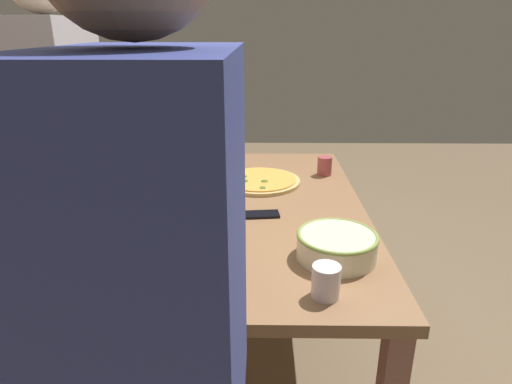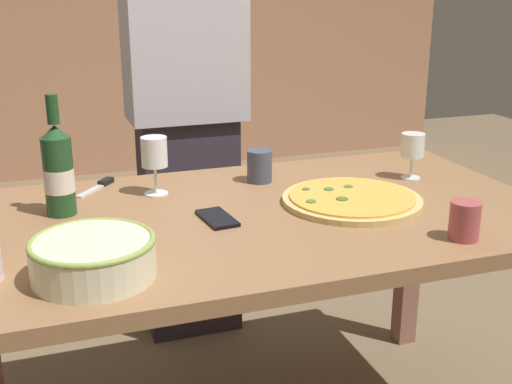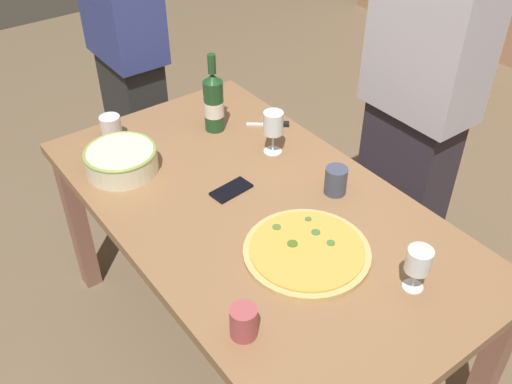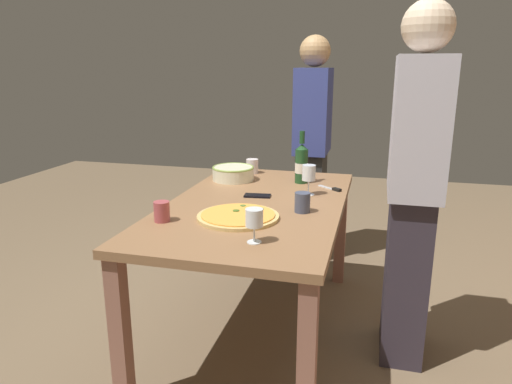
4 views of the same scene
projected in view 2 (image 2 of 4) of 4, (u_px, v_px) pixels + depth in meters
The scene contains 11 objects.
dining_table at pixel (256, 245), 1.80m from camera, with size 1.60×0.90×0.75m.
pizza at pixel (352, 199), 1.84m from camera, with size 0.39×0.39×0.03m.
serving_bowl at pixel (93, 256), 1.37m from camera, with size 0.26×0.26×0.09m.
wine_bottle at pixel (58, 170), 1.72m from camera, with size 0.08×0.08×0.32m.
wine_glass_near_pizza at pixel (413, 146), 2.04m from camera, with size 0.07×0.07×0.14m.
wine_glass_by_bottle at pixel (154, 154), 1.88m from camera, with size 0.07×0.07×0.17m.
cup_amber at pixel (465, 221), 1.58m from camera, with size 0.07×0.07×0.09m, color #AB4A4E.
cup_ceramic at pixel (260, 166), 2.02m from camera, with size 0.08×0.08×0.10m, color #41485E.
cell_phone at pixel (217, 218), 1.71m from camera, with size 0.07×0.14×0.01m, color black.
pizza_knife at pixel (100, 185), 1.98m from camera, with size 0.13×0.15×0.02m.
person_host at pixel (187, 110), 2.43m from camera, with size 0.42×0.24×1.73m.
Camera 2 is at (-0.55, -1.57, 1.35)m, focal length 46.50 mm.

